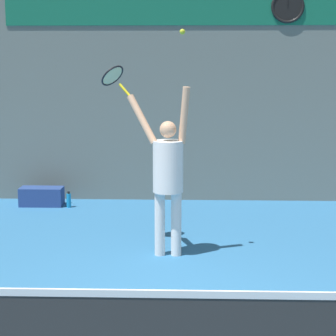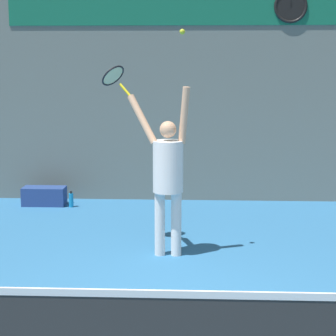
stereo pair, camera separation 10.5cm
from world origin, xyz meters
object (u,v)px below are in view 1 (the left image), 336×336
at_px(tennis_ball, 182,32).
at_px(equipment_bag, 42,196).
at_px(tennis_player, 168,172).
at_px(water_bottle, 69,200).
at_px(tennis_racket, 113,77).
at_px(scoreboard_clock, 288,6).

height_order(tennis_ball, equipment_bag, tennis_ball).
height_order(tennis_player, equipment_bag, tennis_player).
distance_m(tennis_player, water_bottle, 3.16).
xyz_separation_m(water_bottle, equipment_bag, (-0.48, 0.12, 0.03)).
distance_m(tennis_player, tennis_racket, 1.41).
xyz_separation_m(tennis_player, equipment_bag, (-2.22, 2.59, -0.91)).
distance_m(scoreboard_clock, tennis_player, 4.23).
xyz_separation_m(tennis_ball, equipment_bag, (-2.39, 2.66, -2.60)).
bearing_deg(equipment_bag, tennis_racket, -55.26).
xyz_separation_m(tennis_player, water_bottle, (-1.74, 2.47, -0.94)).
relative_size(scoreboard_clock, tennis_ball, 8.41).
xyz_separation_m(tennis_player, tennis_racket, (-0.70, 0.41, 1.15)).
bearing_deg(water_bottle, tennis_racket, -63.44).
xyz_separation_m(scoreboard_clock, equipment_bag, (-4.11, -0.47, -3.15)).
height_order(tennis_player, tennis_racket, tennis_racket).
height_order(tennis_ball, water_bottle, tennis_ball).
distance_m(tennis_racket, tennis_ball, 1.14).
xyz_separation_m(tennis_racket, tennis_ball, (0.88, -0.48, 0.54)).
bearing_deg(tennis_racket, tennis_ball, -28.57).
height_order(water_bottle, equipment_bag, equipment_bag).
height_order(scoreboard_clock, water_bottle, scoreboard_clock).
height_order(scoreboard_clock, tennis_racket, scoreboard_clock).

